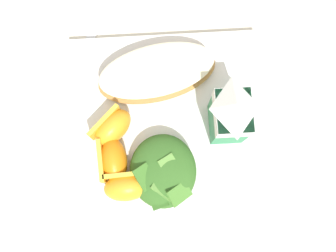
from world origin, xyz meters
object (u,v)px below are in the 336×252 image
at_px(white_plate, 168,128).
at_px(orange_wedge_front, 112,129).
at_px(cheesy_pizza_bread, 157,73).
at_px(orange_wedge_rear, 126,186).
at_px(milk_carton, 231,113).
at_px(orange_wedge_middle, 112,160).
at_px(green_salad_pile, 163,171).

height_order(white_plate, orange_wedge_front, orange_wedge_front).
xyz_separation_m(cheesy_pizza_bread, orange_wedge_rear, (0.16, -0.05, 0.00)).
height_order(milk_carton, orange_wedge_middle, milk_carton).
distance_m(milk_carton, orange_wedge_rear, 0.17).
height_order(cheesy_pizza_bread, orange_wedge_middle, orange_wedge_middle).
height_order(milk_carton, orange_wedge_rear, milk_carton).
relative_size(orange_wedge_front, orange_wedge_rear, 1.11).
bearing_deg(orange_wedge_rear, white_plate, 143.06).
distance_m(white_plate, milk_carton, 0.10).
bearing_deg(white_plate, orange_wedge_front, -88.62).
bearing_deg(green_salad_pile, white_plate, 170.79).
relative_size(green_salad_pile, orange_wedge_front, 1.50).
bearing_deg(green_salad_pile, orange_wedge_middle, -105.23).
xyz_separation_m(orange_wedge_middle, orange_wedge_rear, (0.04, 0.02, 0.00)).
xyz_separation_m(milk_carton, orange_wedge_front, (0.00, -0.16, -0.04)).
bearing_deg(orange_wedge_middle, orange_wedge_front, 178.94).
bearing_deg(orange_wedge_front, white_plate, 91.38).
height_order(orange_wedge_front, orange_wedge_middle, same).
bearing_deg(orange_wedge_front, cheesy_pizza_bread, 139.57).
bearing_deg(orange_wedge_middle, green_salad_pile, 74.77).
distance_m(green_salad_pile, milk_carton, 0.12).
bearing_deg(green_salad_pile, orange_wedge_rear, -71.01).
height_order(green_salad_pile, orange_wedge_front, green_salad_pile).
xyz_separation_m(milk_carton, orange_wedge_middle, (0.05, -0.16, -0.04)).
bearing_deg(orange_wedge_middle, orange_wedge_rear, 26.10).
distance_m(green_salad_pile, orange_wedge_rear, 0.05).
xyz_separation_m(green_salad_pile, milk_carton, (-0.07, 0.09, 0.04)).
height_order(white_plate, milk_carton, milk_carton).
bearing_deg(orange_wedge_rear, orange_wedge_middle, -153.90).
bearing_deg(white_plate, orange_wedge_middle, -60.17).
xyz_separation_m(green_salad_pile, orange_wedge_middle, (-0.02, -0.07, -0.00)).
bearing_deg(orange_wedge_front, milk_carton, 91.79).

